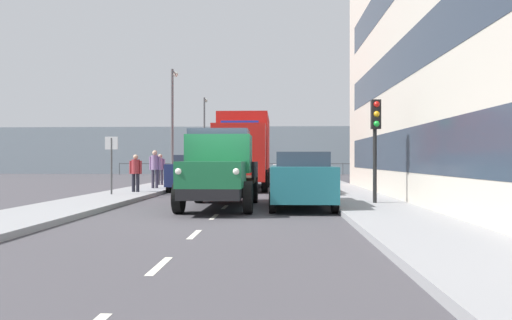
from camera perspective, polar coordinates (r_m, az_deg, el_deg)
ground_plane at (r=23.40m, az=-1.37°, el=-3.64°), size 80.00×80.00×0.00m
sidewalk_left at (r=23.52m, az=9.77°, el=-3.44°), size 2.42×43.07×0.15m
sidewalk_right at (r=24.15m, az=-12.21°, el=-3.35°), size 2.42×43.07×0.15m
road_centreline_markings at (r=22.24m, az=-1.58°, el=-3.82°), size 0.12×38.06×0.01m
sea_horizon at (r=47.87m, az=0.71°, el=1.22°), size 80.00×0.80×5.00m
seawall_railing at (r=44.26m, az=0.55°, el=-0.73°), size 28.08×0.08×1.20m
truck_vintage_green at (r=13.90m, az=-4.64°, el=-1.28°), size 2.17×5.64×2.43m
lorry_cargo_red at (r=23.79m, az=-1.48°, el=1.42°), size 2.58×8.20×3.87m
car_teal_kerbside_near at (r=13.95m, az=5.70°, el=-2.44°), size 1.93×3.92×1.72m
car_silver_kerbside_1 at (r=19.08m, az=4.89°, el=-1.77°), size 1.91×4.28×1.72m
car_navy_oppositeside_0 at (r=21.99m, az=-7.89°, el=-1.54°), size 1.87×4.23×1.72m
car_white_oppositeside_1 at (r=27.58m, az=-5.73°, el=-1.22°), size 1.81×4.38×1.72m
car_black_oppositeside_2 at (r=33.41m, az=-4.25°, el=-1.01°), size 1.92×4.00×1.72m
pedestrian_in_dark_coat at (r=19.67m, az=-14.90°, el=-1.23°), size 0.53×0.34×1.57m
pedestrian_by_lamp at (r=22.04m, az=-12.61°, el=-0.71°), size 0.53×0.34×1.79m
pedestrian_couple_a at (r=24.92m, az=-11.96°, el=-0.83°), size 0.53×0.34×1.66m
traffic_light_near at (r=14.56m, az=14.80°, el=3.88°), size 0.28×0.41×3.20m
lamp_post_promenade at (r=27.58m, az=-10.42°, el=5.53°), size 0.32×1.14×6.74m
lamp_post_far at (r=39.18m, az=-6.49°, el=3.86°), size 0.32×1.14×6.68m
street_sign at (r=18.57m, az=-17.71°, el=0.61°), size 0.50×0.07×2.25m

